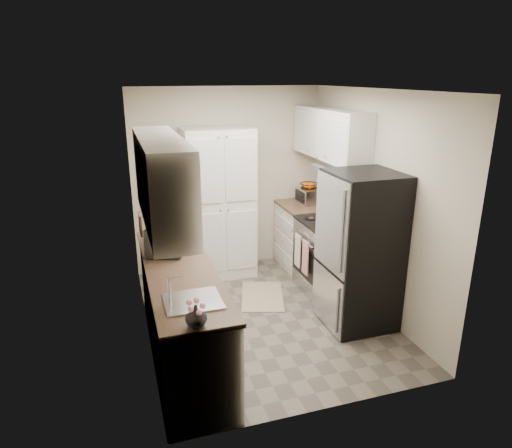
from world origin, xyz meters
name	(u,v)px	position (x,y,z in m)	size (l,w,h in m)	color
ground	(264,316)	(0.00, 0.00, 0.00)	(3.20, 3.20, 0.00)	#665B4C
room_shell	(264,178)	(-0.02, -0.01, 1.63)	(2.64, 3.24, 2.52)	beige
pantry_cabinet	(219,204)	(-0.20, 1.32, 1.00)	(0.90, 0.55, 2.00)	silver
base_cabinet_left	(182,313)	(-0.99, -0.43, 0.44)	(0.60, 2.30, 0.88)	silver
countertop_left	(180,269)	(-0.99, -0.43, 0.90)	(0.63, 2.33, 0.04)	brown
base_cabinet_right	(304,238)	(0.99, 1.19, 0.44)	(0.60, 0.80, 0.88)	silver
countertop_right	(305,206)	(0.99, 1.19, 0.90)	(0.63, 0.83, 0.04)	brown
electric_range	(328,256)	(0.97, 0.39, 0.48)	(0.71, 0.78, 1.13)	#B7B7BC
refrigerator	(360,251)	(0.94, -0.41, 0.85)	(0.70, 0.72, 1.70)	#B7B7BC
microwave	(169,237)	(-1.02, 0.03, 1.07)	(0.53, 0.36, 0.29)	#A4A4A8
wine_bottle	(154,226)	(-1.14, 0.38, 1.09)	(0.09, 0.09, 0.34)	black
flower_vase	(196,316)	(-1.03, -1.52, 1.00)	(0.16, 0.16, 0.16)	silver
cutting_board	(168,222)	(-0.97, 0.53, 1.07)	(0.02, 0.25, 0.31)	#3A8A44
toaster_oven	(309,196)	(1.09, 1.28, 1.02)	(0.28, 0.36, 0.21)	#ACACB0
fruit_basket	(309,184)	(1.09, 1.31, 1.18)	(0.25, 0.25, 0.10)	#F85E00
kitchen_mat	(262,296)	(0.13, 0.46, 0.01)	(0.50, 0.81, 0.01)	tan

